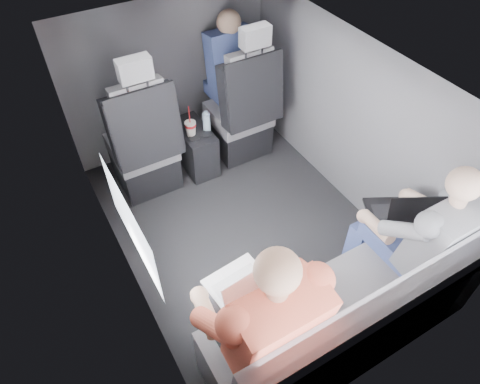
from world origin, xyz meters
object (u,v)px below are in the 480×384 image
soda_cup (191,128)px  laptop_white (242,285)px  front_seat_right (242,116)px  water_bottle (207,122)px  laptop_black (401,212)px  passenger_rear_left (259,319)px  passenger_front_right (230,65)px  front_seat_left (144,149)px  rear_bench (341,320)px  passenger_rear_right (418,235)px  center_console (195,148)px

soda_cup → laptop_white: laptop_white is taller
front_seat_right → water_bottle: 0.36m
water_bottle → laptop_black: bearing=-71.9°
water_bottle → passenger_rear_left: 1.89m
soda_cup → passenger_rear_left: bearing=-104.6°
laptop_white → soda_cup: bearing=74.5°
soda_cup → passenger_front_right: bearing=28.1°
front_seat_left → laptop_black: 1.97m
front_seat_left → laptop_black: bearing=-56.7°
rear_bench → passenger_rear_right: (0.58, 0.10, 0.32)m
front_seat_left → front_seat_right: 0.90m
front_seat_left → laptop_white: bearing=-91.1°
passenger_rear_left → passenger_rear_right: (1.09, 0.00, -0.03)m
center_console → passenger_rear_right: bearing=-72.5°
passenger_rear_right → laptop_white: bearing=168.3°
soda_cup → center_console: bearing=53.0°
rear_bench → soda_cup: rear_bench is taller
front_seat_left → laptop_white: 1.60m
laptop_black → laptop_white: bearing=177.6°
soda_cup → laptop_black: (0.67, -1.61, 0.16)m
soda_cup → passenger_front_right: passenger_front_right is taller
passenger_rear_left → front_seat_right: bearing=62.0°
water_bottle → laptop_white: 1.67m
front_seat_right → passenger_front_right: bearing=83.7°
water_bottle → passenger_rear_right: passenger_rear_right is taller
front_seat_right → passenger_rear_right: bearing=-85.8°
front_seat_left → laptop_black: (1.07, -1.63, 0.23)m
front_seat_right → laptop_white: 1.85m
front_seat_right → rear_bench: 1.96m
front_seat_left → water_bottle: (0.55, -0.03, 0.08)m
water_bottle → laptop_black: size_ratio=0.42×
passenger_rear_left → rear_bench: bearing=-10.4°
front_seat_left → center_console: front_seat_left is taller
rear_bench → passenger_rear_left: size_ratio=1.23×
passenger_rear_right → passenger_front_right: bearing=92.9°
center_console → water_bottle: water_bottle is taller
laptop_white → front_seat_right: bearing=59.6°
passenger_rear_left → passenger_front_right: bearing=64.4°
front_seat_right → rear_bench: (-0.45, -1.90, -0.09)m
soda_cup → passenger_front_right: size_ratio=0.35×
rear_bench → passenger_front_right: 2.26m
water_bottle → laptop_white: laptop_white is taller
front_seat_left → passenger_rear_left: 1.83m
center_console → front_seat_right: bearing=-5.1°
soda_cup → laptop_black: size_ratio=0.64×
front_seat_left → laptop_white: size_ratio=3.69×
laptop_white → water_bottle: bearing=69.7°
passenger_rear_right → front_seat_left: bearing=119.7°
soda_cup → passenger_rear_right: size_ratio=0.23×
front_seat_left → passenger_front_right: size_ratio=1.61×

